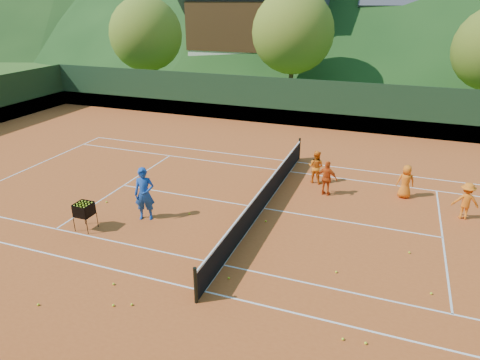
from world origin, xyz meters
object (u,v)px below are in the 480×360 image
(chalet_left, at_px, (259,20))
(student_b, at_px, (327,178))
(coach, at_px, (144,194))
(ball_hopper, at_px, (84,210))
(student_a, at_px, (316,167))
(tennis_net, at_px, (264,197))
(chalet_mid, at_px, (426,28))
(student_d, at_px, (466,201))
(student_c, at_px, (406,182))

(chalet_left, bearing_deg, student_b, -66.64)
(coach, bearing_deg, ball_hopper, -157.79)
(student_a, xyz_separation_m, student_b, (0.69, -1.15, 0.01))
(student_b, bearing_deg, tennis_net, 55.51)
(student_a, bearing_deg, chalet_mid, -87.13)
(student_a, xyz_separation_m, ball_hopper, (-6.74, -6.99, 0.02))
(student_d, distance_m, chalet_mid, 32.50)
(student_d, xyz_separation_m, chalet_left, (-17.17, 28.19, 4.92))
(coach, distance_m, student_b, 7.34)
(student_a, bearing_deg, student_c, -173.01)
(student_a, height_order, student_d, student_a)
(student_a, distance_m, tennis_net, 3.54)
(student_c, relative_size, student_d, 0.99)
(student_b, xyz_separation_m, ball_hopper, (-7.42, -5.83, 0.01))
(student_a, distance_m, ball_hopper, 9.71)
(tennis_net, bearing_deg, student_a, 67.37)
(ball_hopper, bearing_deg, tennis_net, 34.69)
(student_a, height_order, student_b, student_b)
(student_a, height_order, chalet_mid, chalet_mid)
(student_d, relative_size, ball_hopper, 1.41)
(chalet_left, relative_size, chalet_mid, 1.09)
(tennis_net, relative_size, chalet_mid, 0.95)
(ball_hopper, xyz_separation_m, chalet_left, (-4.62, 33.72, 4.88))
(tennis_net, bearing_deg, chalet_left, 108.43)
(ball_hopper, relative_size, chalet_left, 0.07)
(student_a, bearing_deg, ball_hopper, 57.49)
(student_b, relative_size, tennis_net, 0.12)
(chalet_left, bearing_deg, student_c, -60.84)
(student_d, bearing_deg, student_b, -7.04)
(chalet_left, bearing_deg, tennis_net, -71.57)
(student_b, relative_size, student_d, 1.04)
(student_c, relative_size, tennis_net, 0.12)
(student_b, xyz_separation_m, chalet_mid, (3.96, 31.89, 4.23))
(coach, height_order, chalet_left, chalet_left)
(coach, bearing_deg, student_c, 10.64)
(coach, distance_m, ball_hopper, 2.13)
(student_d, bearing_deg, chalet_left, -62.34)
(tennis_net, xyz_separation_m, chalet_mid, (6.00, 34.00, 4.47))
(student_c, distance_m, ball_hopper, 12.42)
(coach, relative_size, chalet_mid, 0.16)
(coach, relative_size, student_a, 1.37)
(student_b, distance_m, ball_hopper, 9.44)
(ball_hopper, bearing_deg, chalet_mid, 73.22)
(student_d, height_order, chalet_left, chalet_left)
(coach, xyz_separation_m, student_d, (10.98, 4.11, -0.29))
(student_a, bearing_deg, student_d, 177.40)
(student_b, xyz_separation_m, student_c, (3.03, 0.86, -0.04))
(student_c, distance_m, tennis_net, 5.89)
(tennis_net, bearing_deg, student_d, 14.15)
(student_b, relative_size, chalet_mid, 0.12)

